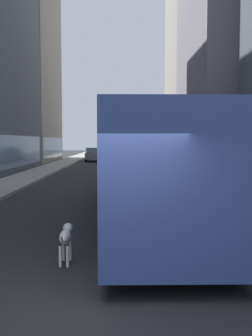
# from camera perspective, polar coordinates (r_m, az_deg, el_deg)

# --- Properties ---
(ground_plane) EXTENTS (120.00, 120.00, 0.00)m
(ground_plane) POSITION_cam_1_polar(r_m,az_deg,el_deg) (40.49, -1.29, 0.59)
(ground_plane) COLOR #232326
(sidewalk_left) EXTENTS (2.40, 110.00, 0.15)m
(sidewalk_left) POSITION_cam_1_polar(r_m,az_deg,el_deg) (40.92, -9.30, 0.68)
(sidewalk_left) COLOR gray
(sidewalk_left) RESTS_ON ground
(sidewalk_right) EXTENTS (2.40, 110.00, 0.15)m
(sidewalk_right) POSITION_cam_1_polar(r_m,az_deg,el_deg) (40.85, 6.73, 0.69)
(sidewalk_right) COLOR gray
(sidewalk_right) RESTS_ON ground
(building_left_far) EXTENTS (8.57, 14.24, 21.22)m
(building_left_far) POSITION_cam_1_polar(r_m,az_deg,el_deg) (48.99, -15.73, 13.47)
(building_left_far) COLOR gray
(building_left_far) RESTS_ON ground
(building_right_far) EXTENTS (9.00, 19.58, 31.41)m
(building_right_far) POSITION_cam_1_polar(r_m,az_deg,el_deg) (55.43, 11.79, 17.78)
(building_right_far) COLOR gray
(building_right_far) RESTS_ON ground
(transit_bus) EXTENTS (2.78, 11.53, 3.05)m
(transit_bus) POSITION_cam_1_polar(r_m,az_deg,el_deg) (11.34, 3.89, 0.85)
(transit_bus) COLOR #33478C
(transit_bus) RESTS_ON ground
(car_grey_wagon) EXTENTS (1.70, 4.34, 1.62)m
(car_grey_wagon) POSITION_cam_1_polar(r_m,az_deg,el_deg) (45.82, -4.76, 2.00)
(car_grey_wagon) COLOR slate
(car_grey_wagon) RESTS_ON ground
(car_red_coupe) EXTENTS (1.72, 4.66, 1.62)m
(car_red_coupe) POSITION_cam_1_polar(r_m,az_deg,el_deg) (51.71, -2.55, 2.23)
(car_red_coupe) COLOR red
(car_red_coupe) RESTS_ON ground
(car_blue_hatchback) EXTENTS (1.79, 4.76, 1.62)m
(car_blue_hatchback) POSITION_cam_1_polar(r_m,az_deg,el_deg) (46.31, 0.23, 2.03)
(car_blue_hatchback) COLOR #4C6BB7
(car_blue_hatchback) RESTS_ON ground
(box_truck) EXTENTS (2.30, 7.50, 3.05)m
(box_truck) POSITION_cam_1_polar(r_m,az_deg,el_deg) (22.17, 1.52, 2.10)
(box_truck) COLOR #19519E
(box_truck) RESTS_ON ground
(dalmatian_dog) EXTENTS (0.22, 0.96, 0.72)m
(dalmatian_dog) POSITION_cam_1_polar(r_m,az_deg,el_deg) (7.85, -8.81, -9.92)
(dalmatian_dog) COLOR white
(dalmatian_dog) RESTS_ON ground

